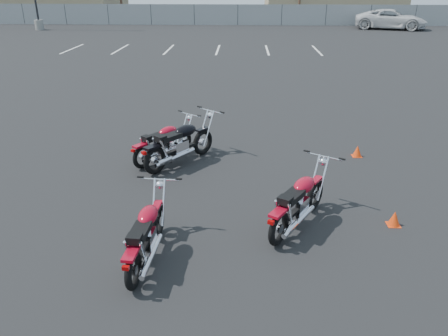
{
  "coord_description": "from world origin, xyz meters",
  "views": [
    {
      "loc": [
        0.53,
        -7.15,
        4.05
      ],
      "look_at": [
        0.2,
        0.6,
        0.65
      ],
      "focal_mm": 35.0,
      "sensor_mm": 36.0,
      "label": 1
    }
  ],
  "objects_px": {
    "motorcycle_rear_red": "(299,202)",
    "white_van": "(392,13)",
    "motorcycle_front_red": "(163,143)",
    "motorcycle_third_red": "(146,235)",
    "motorcycle_second_black": "(180,144)"
  },
  "relations": [
    {
      "from": "motorcycle_second_black",
      "to": "white_van",
      "type": "xyz_separation_m",
      "value": [
        13.85,
        29.82,
        0.77
      ]
    },
    {
      "from": "white_van",
      "to": "motorcycle_third_red",
      "type": "bearing_deg",
      "value": 173.94
    },
    {
      "from": "motorcycle_front_red",
      "to": "motorcycle_second_black",
      "type": "height_order",
      "value": "motorcycle_second_black"
    },
    {
      "from": "motorcycle_third_red",
      "to": "motorcycle_rear_red",
      "type": "xyz_separation_m",
      "value": [
        2.44,
        1.11,
        0.03
      ]
    },
    {
      "from": "motorcycle_front_red",
      "to": "white_van",
      "type": "bearing_deg",
      "value": 64.23
    },
    {
      "from": "motorcycle_rear_red",
      "to": "white_van",
      "type": "distance_m",
      "value": 34.48
    },
    {
      "from": "motorcycle_front_red",
      "to": "motorcycle_third_red",
      "type": "bearing_deg",
      "value": -83.93
    },
    {
      "from": "motorcycle_second_black",
      "to": "motorcycle_rear_red",
      "type": "bearing_deg",
      "value": -47.95
    },
    {
      "from": "motorcycle_second_black",
      "to": "motorcycle_third_red",
      "type": "height_order",
      "value": "motorcycle_second_black"
    },
    {
      "from": "motorcycle_front_red",
      "to": "white_van",
      "type": "height_order",
      "value": "white_van"
    },
    {
      "from": "motorcycle_rear_red",
      "to": "white_van",
      "type": "bearing_deg",
      "value": 70.67
    },
    {
      "from": "motorcycle_second_black",
      "to": "motorcycle_third_red",
      "type": "distance_m",
      "value": 3.82
    },
    {
      "from": "motorcycle_third_red",
      "to": "motorcycle_front_red",
      "type": "bearing_deg",
      "value": 96.07
    },
    {
      "from": "motorcycle_front_red",
      "to": "motorcycle_second_black",
      "type": "xyz_separation_m",
      "value": [
        0.43,
        -0.23,
        0.07
      ]
    },
    {
      "from": "motorcycle_rear_red",
      "to": "white_van",
      "type": "xyz_separation_m",
      "value": [
        11.41,
        32.53,
        0.8
      ]
    }
  ]
}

